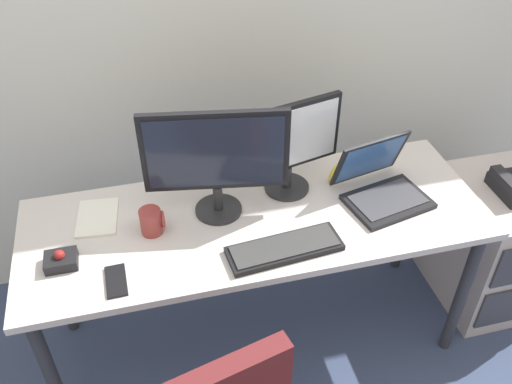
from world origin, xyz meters
The scene contains 12 objects.
ground_plane centered at (0.00, 0.00, 0.00)m, with size 8.00×8.00×0.00m, color #3A4665.
desk centered at (0.00, 0.00, 0.66)m, with size 1.76×0.64×0.74m.
file_cabinet centered at (1.14, 0.00, 0.32)m, with size 0.42×0.53×0.64m.
monitor_main centered at (-0.13, 0.07, 0.99)m, with size 0.53×0.18×0.44m.
monitor_side centered at (0.16, 0.14, 0.96)m, with size 0.43×0.18×0.39m.
keyboard centered at (0.05, -0.20, 0.75)m, with size 0.42×0.17×0.03m.
laptop centered at (0.51, 0.00, 0.79)m, with size 0.36×0.35×0.23m.
trackball_mouse centered at (-0.71, -0.08, 0.76)m, with size 0.11×0.09×0.07m.
coffee_mug centered at (-0.39, 0.01, 0.79)m, with size 0.09×0.08×0.10m.
paper_notepad centered at (-0.59, 0.13, 0.75)m, with size 0.15×0.21×0.01m, color white.
cell_phone centered at (-0.53, -0.21, 0.74)m, with size 0.07×0.14×0.01m, color black.
banana centered at (0.41, 0.18, 0.76)m, with size 0.19×0.04×0.04m, color yellow.
Camera 1 is at (-0.38, -1.53, 2.14)m, focal length 38.83 mm.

